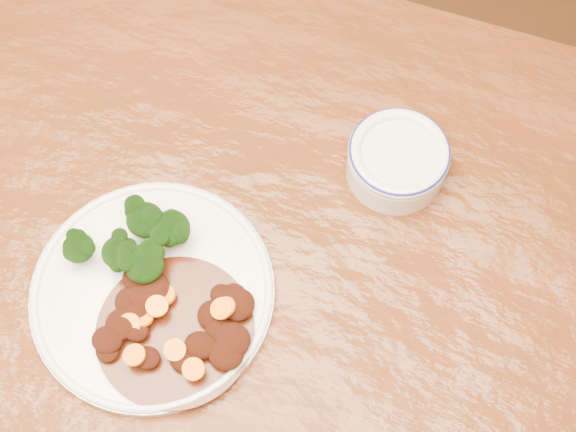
# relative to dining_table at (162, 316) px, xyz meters

# --- Properties ---
(ground) EXTENTS (4.00, 4.00, 0.00)m
(ground) POSITION_rel_dining_table_xyz_m (-0.00, 0.00, -0.67)
(ground) COLOR #4C2E13
(ground) RESTS_ON ground
(dining_table) EXTENTS (1.56, 1.01, 0.75)m
(dining_table) POSITION_rel_dining_table_xyz_m (0.00, 0.00, 0.00)
(dining_table) COLOR #5B2310
(dining_table) RESTS_ON ground
(dinner_plate) EXTENTS (0.25, 0.25, 0.02)m
(dinner_plate) POSITION_rel_dining_table_xyz_m (0.00, -0.00, 0.09)
(dinner_plate) COLOR silver
(dinner_plate) RESTS_ON dining_table
(broccoli_florets) EXTENTS (0.12, 0.09, 0.04)m
(broccoli_florets) POSITION_rel_dining_table_xyz_m (-0.02, 0.04, 0.12)
(broccoli_florets) COLOR #80A153
(broccoli_florets) RESTS_ON dinner_plate
(mince_stew) EXTENTS (0.16, 0.16, 0.03)m
(mince_stew) POSITION_rel_dining_table_xyz_m (0.04, -0.03, 0.10)
(mince_stew) COLOR #431407
(mince_stew) RESTS_ON dinner_plate
(dip_bowl) EXTENTS (0.11, 0.11, 0.05)m
(dip_bowl) POSITION_rel_dining_table_xyz_m (0.21, 0.20, 0.11)
(dip_bowl) COLOR silver
(dip_bowl) RESTS_ON dining_table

